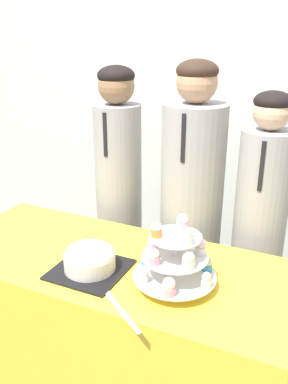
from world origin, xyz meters
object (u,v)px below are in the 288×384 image
object	(u,v)px
round_cake	(90,259)
student_2	(257,245)
cake_knife	(112,300)
student_1	(190,223)
cupcake_stand	(175,257)
student_0	(119,208)

from	to	relation	value
round_cake	student_2	bearing A→B (deg)	50.59
cake_knife	student_2	size ratio (longest dim) A/B	0.18
cake_knife	student_1	distance (m)	0.79
cupcake_stand	student_2	world-z (taller)	student_2
student_2	student_0	bearing A→B (deg)	180.00
student_0	student_2	distance (m)	0.76
student_0	round_cake	bearing A→B (deg)	-71.15
student_1	student_0	bearing A→B (deg)	-180.00
round_cake	student_1	xyz separation A→B (m)	(0.19, 0.66, -0.09)
student_2	cupcake_stand	bearing A→B (deg)	-108.30
cake_knife	student_1	xyz separation A→B (m)	(0.02, 0.79, -0.04)
round_cake	student_1	distance (m)	0.69
cupcake_stand	student_1	size ratio (longest dim) A/B	0.20
round_cake	student_0	size ratio (longest dim) A/B	0.18
cake_knife	student_2	bearing A→B (deg)	100.43
cupcake_stand	student_0	world-z (taller)	student_0
cupcake_stand	cake_knife	bearing A→B (deg)	-132.79
cupcake_stand	student_0	size ratio (longest dim) A/B	0.21
round_cake	student_1	bearing A→B (deg)	73.47
cake_knife	student_0	bearing A→B (deg)	152.15
cake_knife	student_2	distance (m)	0.87
round_cake	student_2	size ratio (longest dim) A/B	0.19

